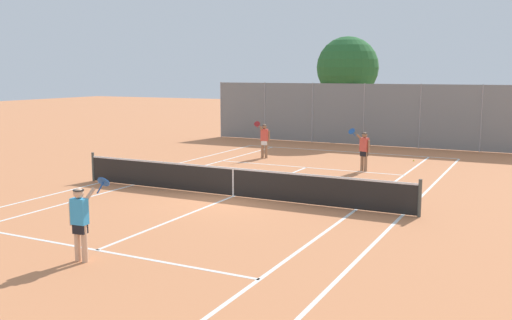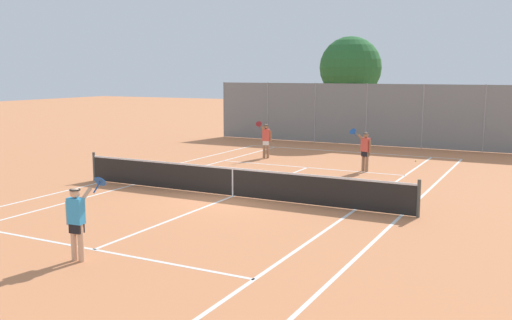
# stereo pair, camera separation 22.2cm
# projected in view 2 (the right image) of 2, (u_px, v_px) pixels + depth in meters

# --- Properties ---
(ground_plane) EXTENTS (120.00, 120.00, 0.00)m
(ground_plane) POSITION_uv_depth(u_px,v_px,m) (233.00, 196.00, 18.61)
(ground_plane) COLOR #CC7A4C
(court_line_markings) EXTENTS (11.10, 23.90, 0.01)m
(court_line_markings) POSITION_uv_depth(u_px,v_px,m) (233.00, 196.00, 18.61)
(court_line_markings) COLOR silver
(court_line_markings) RESTS_ON ground
(tennis_net) EXTENTS (12.00, 0.10, 1.07)m
(tennis_net) POSITION_uv_depth(u_px,v_px,m) (233.00, 181.00, 18.54)
(tennis_net) COLOR #474C47
(tennis_net) RESTS_ON ground
(player_near_side) EXTENTS (0.62, 0.77, 1.77)m
(player_near_side) POSITION_uv_depth(u_px,v_px,m) (77.00, 219.00, 12.10)
(player_near_side) COLOR #D8A884
(player_near_side) RESTS_ON ground
(player_far_left) EXTENTS (0.51, 0.86, 1.77)m
(player_far_left) POSITION_uv_depth(u_px,v_px,m) (266.00, 139.00, 26.80)
(player_far_left) COLOR #936B4C
(player_far_left) RESTS_ON ground
(player_far_right) EXTENTS (0.84, 0.69, 1.77)m
(player_far_right) POSITION_uv_depth(u_px,v_px,m) (365.00, 149.00, 23.17)
(player_far_right) COLOR #936B4C
(player_far_right) RESTS_ON ground
(loose_tennis_ball_0) EXTENTS (0.07, 0.07, 0.07)m
(loose_tennis_ball_0) POSITION_uv_depth(u_px,v_px,m) (286.00, 192.00, 19.18)
(loose_tennis_ball_0) COLOR #D1DB33
(loose_tennis_ball_0) RESTS_ON ground
(loose_tennis_ball_1) EXTENTS (0.07, 0.07, 0.07)m
(loose_tennis_ball_1) POSITION_uv_depth(u_px,v_px,m) (416.00, 161.00, 25.88)
(loose_tennis_ball_1) COLOR #D1DB33
(loose_tennis_ball_1) RESTS_ON ground
(loose_tennis_ball_2) EXTENTS (0.07, 0.07, 0.07)m
(loose_tennis_ball_2) POSITION_uv_depth(u_px,v_px,m) (191.00, 186.00, 20.11)
(loose_tennis_ball_2) COLOR #D1DB33
(loose_tennis_ball_2) RESTS_ON ground
(back_fence) EXTENTS (18.35, 0.08, 3.42)m
(back_fence) POSITION_uv_depth(u_px,v_px,m) (367.00, 115.00, 31.46)
(back_fence) COLOR gray
(back_fence) RESTS_ON ground
(tree_behind_left) EXTENTS (3.59, 3.59, 6.09)m
(tree_behind_left) POSITION_uv_depth(u_px,v_px,m) (349.00, 69.00, 33.17)
(tree_behind_left) COLOR brown
(tree_behind_left) RESTS_ON ground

